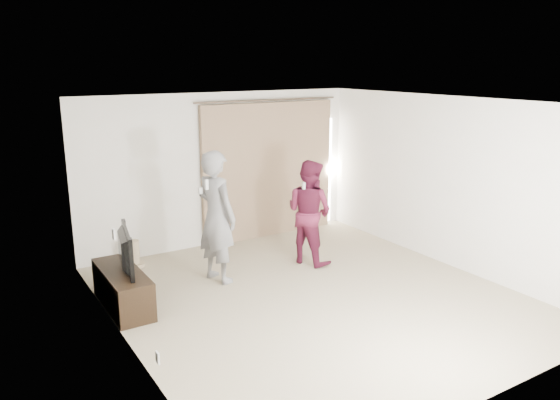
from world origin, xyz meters
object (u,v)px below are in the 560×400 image
(tv, at_px, (120,250))
(person_man, at_px, (217,217))
(person_woman, at_px, (309,212))
(tv_console, at_px, (123,289))

(tv, distance_m, person_man, 1.46)
(tv, bearing_deg, person_woman, -76.89)
(tv_console, xyz_separation_m, person_man, (1.43, 0.18, 0.70))
(tv_console, bearing_deg, tv, 0.00)
(tv_console, xyz_separation_m, person_woman, (2.98, 0.10, 0.57))
(tv_console, bearing_deg, person_man, 7.04)
(person_man, distance_m, person_woman, 1.56)
(person_man, bearing_deg, tv_console, -172.96)
(person_woman, bearing_deg, person_man, 177.13)
(person_man, relative_size, person_woman, 1.17)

